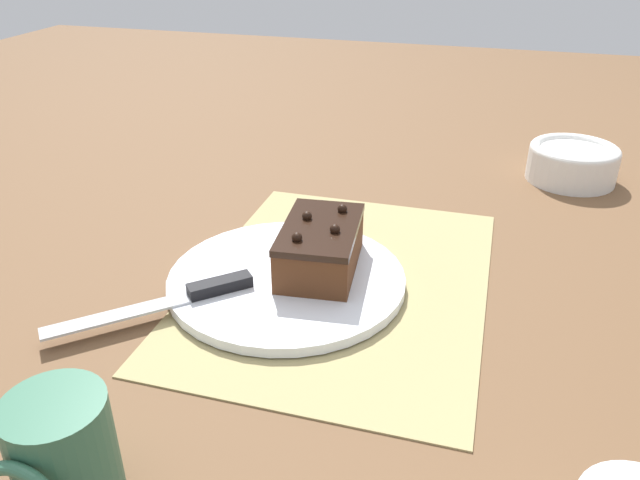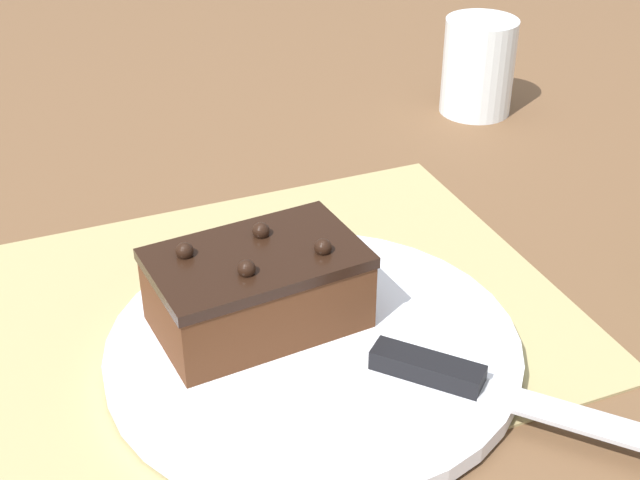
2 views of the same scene
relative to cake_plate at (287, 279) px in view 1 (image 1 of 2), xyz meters
The scene contains 7 objects.
ground_plane 0.07m from the cake_plate, 114.19° to the left, with size 3.00×3.00×0.00m, color brown.
placemat_woven 0.07m from the cake_plate, 114.19° to the left, with size 0.46×0.34×0.00m, color tan.
cake_plate is the anchor object (origin of this frame).
chocolate_cake 0.06m from the cake_plate, 130.12° to the left, with size 0.15×0.10×0.07m.
serving_knife 0.12m from the cake_plate, 48.45° to the right, with size 0.17×0.18×0.01m.
small_bowl 0.56m from the cake_plate, 141.92° to the left, with size 0.14×0.14×0.06m.
coffee_mug 0.34m from the cake_plate, 10.88° to the right, with size 0.09×0.08×0.09m.
Camera 1 is at (0.62, 0.15, 0.40)m, focal length 35.00 mm.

